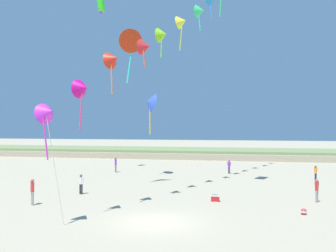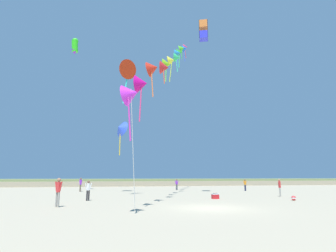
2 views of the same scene
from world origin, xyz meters
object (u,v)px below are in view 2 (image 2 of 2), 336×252
object	(u,v)px
person_mid_center	(58,190)
large_kite_high_solo	(120,128)
large_kite_outer_drift	(203,31)
person_far_right	(81,184)
large_kite_low_lead	(126,70)
person_near_right	(88,189)
person_far_left	(280,186)
beach_cooler	(215,196)
large_kite_mid_trail	(75,46)
person_near_left	(245,184)
person_far_center	(177,184)
beach_ball	(294,198)

from	to	relation	value
person_mid_center	large_kite_high_solo	xyz separation A→B (m)	(4.05, 15.17, 6.79)
large_kite_outer_drift	person_far_right	bearing A→B (deg)	148.09
large_kite_low_lead	large_kite_outer_drift	xyz separation A→B (m)	(8.82, 0.97, 6.07)
person_near_right	person_far_left	world-z (taller)	person_far_left
large_kite_high_solo	beach_cooler	distance (m)	15.73
person_far_left	beach_cooler	distance (m)	6.98
person_near_right	large_kite_mid_trail	bearing A→B (deg)	106.33
large_kite_low_lead	large_kite_mid_trail	world-z (taller)	large_kite_mid_trail
person_far_left	person_near_left	bearing A→B (deg)	79.70
person_mid_center	large_kite_low_lead	size ratio (longest dim) A/B	0.37
person_far_right	large_kite_low_lead	xyz separation A→B (m)	(4.75, -9.42, 11.54)
person_far_center	large_kite_low_lead	distance (m)	17.90
person_mid_center	large_kite_high_solo	size ratio (longest dim) A/B	0.39
person_near_right	large_kite_outer_drift	xyz separation A→B (m)	(11.59, 4.54, 17.70)
person_mid_center	large_kite_mid_trail	bearing A→B (deg)	97.91
person_far_center	large_kite_outer_drift	size ratio (longest dim) A/B	0.66
person_near_left	person_mid_center	world-z (taller)	person_mid_center
person_far_left	person_near_right	bearing A→B (deg)	-178.16
person_near_right	large_kite_high_solo	world-z (taller)	large_kite_high_solo
large_kite_mid_trail	beach_cooler	size ratio (longest dim) A/B	4.09
person_far_center	large_kite_mid_trail	bearing A→B (deg)	-174.62
large_kite_low_lead	beach_ball	xyz separation A→B (m)	(12.99, -6.77, -12.34)
person_mid_center	large_kite_outer_drift	bearing A→B (deg)	33.97
large_kite_low_lead	large_kite_mid_trail	size ratio (longest dim) A/B	1.98
large_kite_mid_trail	large_kite_high_solo	bearing A→B (deg)	-19.32
person_far_left	large_kite_mid_trail	bearing A→B (deg)	149.02
person_near_right	beach_ball	distance (m)	16.09
large_kite_outer_drift	large_kite_low_lead	bearing A→B (deg)	-173.69
beach_ball	person_near_right	bearing A→B (deg)	168.53
beach_cooler	person_far_left	bearing A→B (deg)	8.55
person_mid_center	person_far_left	bearing A→B (deg)	14.40
large_kite_high_solo	beach_cooler	size ratio (longest dim) A/B	7.79
person_near_right	person_far_left	size ratio (longest dim) A/B	0.95
person_far_left	person_far_center	world-z (taller)	person_far_left
person_near_right	beach_ball	world-z (taller)	person_near_right
person_mid_center	person_far_left	world-z (taller)	person_mid_center
person_near_right	person_far_center	world-z (taller)	person_near_right
person_near_left	person_far_left	distance (m)	10.16
person_far_center	beach_cooler	xyz separation A→B (m)	(-0.40, -15.06, -0.66)
person_far_right	person_far_center	xyz separation A→B (m)	(12.71, 1.59, -0.11)
person_far_right	person_near_left	bearing A→B (deg)	-6.63
large_kite_low_lead	beach_cooler	distance (m)	15.00
large_kite_high_solo	beach_ball	xyz separation A→B (m)	(13.15, -14.13, -7.62)
person_far_right	large_kite_outer_drift	world-z (taller)	large_kite_outer_drift
person_near_left	person_far_left	size ratio (longest dim) A/B	0.93
person_far_right	beach_ball	world-z (taller)	person_far_right
person_far_left	person_mid_center	bearing A→B (deg)	-165.60
large_kite_outer_drift	beach_cooler	xyz separation A→B (m)	(-1.25, -5.02, -18.38)
person_far_right	beach_cooler	size ratio (longest dim) A/B	2.93
person_near_left	large_kite_mid_trail	bearing A→B (deg)	173.37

